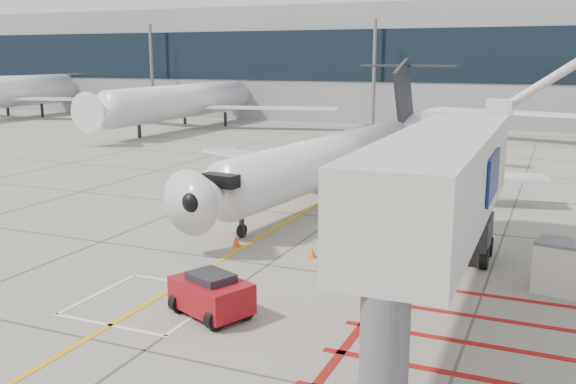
% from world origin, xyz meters
% --- Properties ---
extents(ground_plane, '(260.00, 260.00, 0.00)m').
position_xyz_m(ground_plane, '(0.00, 0.00, 0.00)').
color(ground_plane, gray).
rests_on(ground_plane, ground).
extents(regional_jet, '(25.97, 31.21, 7.55)m').
position_xyz_m(regional_jet, '(-1.94, 13.81, 3.77)').
color(regional_jet, silver).
rests_on(regional_jet, ground_plane).
extents(jet_bridge, '(9.11, 18.90, 7.52)m').
position_xyz_m(jet_bridge, '(6.78, 1.78, 3.76)').
color(jet_bridge, beige).
rests_on(jet_bridge, ground_plane).
extents(pushback_tug, '(2.91, 2.42, 1.46)m').
position_xyz_m(pushback_tug, '(0.47, -1.12, 0.73)').
color(pushback_tug, maroon).
rests_on(pushback_tug, ground_plane).
extents(baggage_cart, '(2.16, 1.74, 1.18)m').
position_xyz_m(baggage_cart, '(4.90, 6.43, 0.59)').
color(baggage_cart, '#5A5A5F').
rests_on(baggage_cart, ground_plane).
extents(ground_power_unit, '(2.45, 1.70, 1.78)m').
position_xyz_m(ground_power_unit, '(10.68, 5.29, 0.89)').
color(ground_power_unit, silver).
rests_on(ground_power_unit, ground_plane).
extents(cone_nose, '(0.36, 0.36, 0.51)m').
position_xyz_m(cone_nose, '(-2.28, 5.74, 0.25)').
color(cone_nose, '#FF480D').
rests_on(cone_nose, ground_plane).
extents(cone_side, '(0.31, 0.31, 0.43)m').
position_xyz_m(cone_side, '(1.26, 5.56, 0.21)').
color(cone_side, orange).
rests_on(cone_side, ground_plane).
extents(terminal_building, '(180.00, 28.00, 14.00)m').
position_xyz_m(terminal_building, '(10.00, 70.00, 7.00)').
color(terminal_building, gray).
rests_on(terminal_building, ground_plane).
extents(terminal_glass_band, '(180.00, 0.10, 6.00)m').
position_xyz_m(terminal_glass_band, '(10.00, 55.95, 8.00)').
color(terminal_glass_band, black).
rests_on(terminal_glass_band, ground_plane).
extents(bg_aircraft_a, '(36.38, 40.42, 12.13)m').
position_xyz_m(bg_aircraft_a, '(-56.47, 46.00, 6.06)').
color(bg_aircraft_a, silver).
rests_on(bg_aircraft_a, ground_plane).
extents(bg_aircraft_b, '(32.72, 36.36, 10.91)m').
position_xyz_m(bg_aircraft_b, '(-28.53, 46.00, 5.45)').
color(bg_aircraft_b, silver).
rests_on(bg_aircraft_b, ground_plane).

